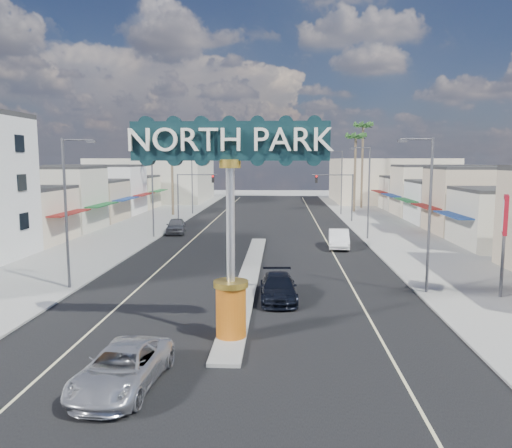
# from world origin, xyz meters

# --- Properties ---
(ground) EXTENTS (160.00, 160.00, 0.00)m
(ground) POSITION_xyz_m (0.00, 30.00, 0.00)
(ground) COLOR gray
(ground) RESTS_ON ground
(road) EXTENTS (20.00, 120.00, 0.01)m
(road) POSITION_xyz_m (0.00, 30.00, 0.01)
(road) COLOR black
(road) RESTS_ON ground
(median_island) EXTENTS (1.30, 30.00, 0.16)m
(median_island) POSITION_xyz_m (0.00, 14.00, 0.08)
(median_island) COLOR gray
(median_island) RESTS_ON ground
(sidewalk_left) EXTENTS (8.00, 120.00, 0.12)m
(sidewalk_left) POSITION_xyz_m (-14.00, 30.00, 0.06)
(sidewalk_left) COLOR gray
(sidewalk_left) RESTS_ON ground
(sidewalk_right) EXTENTS (8.00, 120.00, 0.12)m
(sidewalk_right) POSITION_xyz_m (14.00, 30.00, 0.06)
(sidewalk_right) COLOR gray
(sidewalk_right) RESTS_ON ground
(storefront_row_left) EXTENTS (12.00, 42.00, 6.00)m
(storefront_row_left) POSITION_xyz_m (-24.00, 43.00, 3.00)
(storefront_row_left) COLOR beige
(storefront_row_left) RESTS_ON ground
(storefront_row_right) EXTENTS (12.00, 42.00, 6.00)m
(storefront_row_right) POSITION_xyz_m (24.00, 43.00, 3.00)
(storefront_row_right) COLOR #B7B29E
(storefront_row_right) RESTS_ON ground
(backdrop_far_left) EXTENTS (20.00, 20.00, 8.00)m
(backdrop_far_left) POSITION_xyz_m (-22.00, 75.00, 4.00)
(backdrop_far_left) COLOR #B7B29E
(backdrop_far_left) RESTS_ON ground
(backdrop_far_right) EXTENTS (20.00, 20.00, 8.00)m
(backdrop_far_right) POSITION_xyz_m (22.00, 75.00, 4.00)
(backdrop_far_right) COLOR beige
(backdrop_far_right) RESTS_ON ground
(gateway_sign) EXTENTS (8.20, 1.50, 9.15)m
(gateway_sign) POSITION_xyz_m (0.00, 1.98, 5.93)
(gateway_sign) COLOR #D46010
(gateway_sign) RESTS_ON median_island
(traffic_signal_left) EXTENTS (5.09, 0.45, 6.00)m
(traffic_signal_left) POSITION_xyz_m (-9.18, 43.99, 4.27)
(traffic_signal_left) COLOR #47474C
(traffic_signal_left) RESTS_ON ground
(traffic_signal_right) EXTENTS (5.09, 0.45, 6.00)m
(traffic_signal_right) POSITION_xyz_m (9.18, 43.99, 4.27)
(traffic_signal_right) COLOR #47474C
(traffic_signal_right) RESTS_ON ground
(streetlight_l_near) EXTENTS (2.03, 0.22, 9.00)m
(streetlight_l_near) POSITION_xyz_m (-10.43, 10.00, 5.07)
(streetlight_l_near) COLOR #47474C
(streetlight_l_near) RESTS_ON ground
(streetlight_l_mid) EXTENTS (2.03, 0.22, 9.00)m
(streetlight_l_mid) POSITION_xyz_m (-10.43, 30.00, 5.07)
(streetlight_l_mid) COLOR #47474C
(streetlight_l_mid) RESTS_ON ground
(streetlight_l_far) EXTENTS (2.03, 0.22, 9.00)m
(streetlight_l_far) POSITION_xyz_m (-10.43, 52.00, 5.07)
(streetlight_l_far) COLOR #47474C
(streetlight_l_far) RESTS_ON ground
(streetlight_r_near) EXTENTS (2.03, 0.22, 9.00)m
(streetlight_r_near) POSITION_xyz_m (10.43, 10.00, 5.07)
(streetlight_r_near) COLOR #47474C
(streetlight_r_near) RESTS_ON ground
(streetlight_r_mid) EXTENTS (2.03, 0.22, 9.00)m
(streetlight_r_mid) POSITION_xyz_m (10.43, 30.00, 5.07)
(streetlight_r_mid) COLOR #47474C
(streetlight_r_mid) RESTS_ON ground
(streetlight_r_far) EXTENTS (2.03, 0.22, 9.00)m
(streetlight_r_far) POSITION_xyz_m (10.43, 52.00, 5.07)
(streetlight_r_far) COLOR #47474C
(streetlight_r_far) RESTS_ON ground
(palm_left_far) EXTENTS (2.60, 2.60, 13.10)m
(palm_left_far) POSITION_xyz_m (-13.00, 50.00, 11.50)
(palm_left_far) COLOR brown
(palm_left_far) RESTS_ON ground
(palm_right_mid) EXTENTS (2.60, 2.60, 12.10)m
(palm_right_mid) POSITION_xyz_m (13.00, 56.00, 10.60)
(palm_right_mid) COLOR brown
(palm_right_mid) RESTS_ON ground
(palm_right_far) EXTENTS (2.60, 2.60, 14.10)m
(palm_right_far) POSITION_xyz_m (15.00, 62.00, 12.39)
(palm_right_far) COLOR brown
(palm_right_far) RESTS_ON ground
(suv_left) EXTENTS (2.78, 5.31, 1.43)m
(suv_left) POSITION_xyz_m (-3.24, -2.79, 0.71)
(suv_left) COLOR silver
(suv_left) RESTS_ON ground
(suv_right) EXTENTS (2.21, 4.96, 1.41)m
(suv_right) POSITION_xyz_m (2.00, 8.28, 0.71)
(suv_right) COLOR black
(suv_right) RESTS_ON ground
(car_parked_left) EXTENTS (2.52, 4.96, 1.62)m
(car_parked_left) POSITION_xyz_m (-9.00, 33.16, 0.81)
(car_parked_left) COLOR slate
(car_parked_left) RESTS_ON ground
(car_parked_right) EXTENTS (2.10, 5.08, 1.64)m
(car_parked_right) POSITION_xyz_m (7.24, 25.18, 0.82)
(car_parked_right) COLOR white
(car_parked_right) RESTS_ON ground
(bank_pylon_sign) EXTENTS (0.87, 1.74, 5.71)m
(bank_pylon_sign) POSITION_xyz_m (14.43, 9.13, 4.44)
(bank_pylon_sign) COLOR #47474C
(bank_pylon_sign) RESTS_ON sidewalk_right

